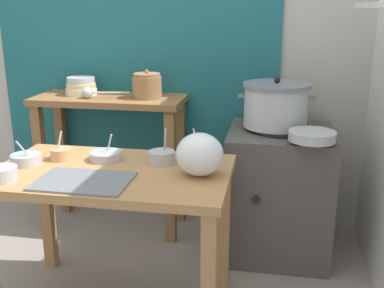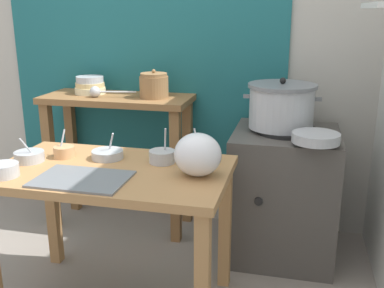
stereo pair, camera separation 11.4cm
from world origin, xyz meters
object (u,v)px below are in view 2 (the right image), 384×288
object	(u,v)px
clay_pot	(154,86)
stove_block	(283,193)
bowl_stack_enamel	(90,85)
ladle	(97,92)
prep_table	(112,190)
prep_bowl_1	(29,156)
prep_bowl_3	(201,155)
prep_bowl_0	(107,154)
prep_bowl_5	(162,156)
plastic_bag	(198,155)
prep_bowl_2	(64,151)
serving_tray	(82,179)
steamer_pot	(281,106)
prep_bowl_4	(4,170)
back_shelf_table	(118,129)
wide_pan	(316,138)

from	to	relation	value
clay_pot	stove_block	bearing A→B (deg)	-8.86
bowl_stack_enamel	ladle	world-z (taller)	bowl_stack_enamel
prep_table	ladle	bearing A→B (deg)	118.25
prep_bowl_1	prep_bowl_3	size ratio (longest dim) A/B	0.91
prep_bowl_0	prep_bowl_5	world-z (taller)	prep_bowl_5
ladle	plastic_bag	xyz separation A→B (m)	(0.82, -0.76, -0.12)
prep_bowl_3	prep_bowl_2	bearing A→B (deg)	-171.48
serving_tray	prep_bowl_0	distance (m)	0.31
steamer_pot	stove_block	bearing A→B (deg)	-26.62
serving_tray	prep_bowl_3	bearing A→B (deg)	39.84
serving_tray	prep_bowl_4	world-z (taller)	prep_bowl_4
clay_pot	bowl_stack_enamel	bearing A→B (deg)	175.01
prep_table	serving_tray	bearing A→B (deg)	-110.28
ladle	prep_bowl_2	xyz separation A→B (m)	(0.11, -0.66, -0.18)
steamer_pot	prep_bowl_0	distance (m)	1.02
prep_bowl_1	prep_bowl_2	xyz separation A→B (m)	(0.13, 0.10, 0.00)
prep_bowl_3	prep_bowl_4	xyz separation A→B (m)	(-0.81, -0.41, 0.00)
prep_bowl_2	stove_block	bearing A→B (deg)	29.20
stove_block	prep_bowl_3	bearing A→B (deg)	-128.17
stove_block	prep_bowl_3	xyz separation A→B (m)	(-0.39, -0.50, 0.36)
back_shelf_table	ladle	xyz separation A→B (m)	(-0.10, -0.07, 0.26)
prep_bowl_0	prep_bowl_1	xyz separation A→B (m)	(-0.35, -0.13, 0.00)
prep_bowl_4	prep_table	bearing A→B (deg)	26.47
back_shelf_table	stove_block	size ratio (longest dim) A/B	1.23
prep_table	prep_bowl_2	world-z (taller)	prep_bowl_2
ladle	prep_bowl_1	bearing A→B (deg)	-91.40
steamer_pot	prep_bowl_4	world-z (taller)	steamer_pot
bowl_stack_enamel	wide_pan	world-z (taller)	bowl_stack_enamel
prep_table	wide_pan	bearing A→B (deg)	26.12
stove_block	ladle	bearing A→B (deg)	177.23
bowl_stack_enamel	prep_bowl_5	size ratio (longest dim) A/B	1.13
prep_bowl_0	steamer_pot	bearing A→B (deg)	35.86
steamer_pot	prep_bowl_3	distance (m)	0.65
clay_pot	prep_bowl_0	xyz separation A→B (m)	(-0.02, -0.70, -0.23)
prep_table	steamer_pot	bearing A→B (deg)	44.41
plastic_bag	serving_tray	bearing A→B (deg)	-160.43
prep_table	plastic_bag	distance (m)	0.46
ladle	prep_bowl_0	world-z (taller)	ladle
bowl_stack_enamel	prep_bowl_2	bearing A→B (deg)	-74.46
stove_block	prep_bowl_2	distance (m)	1.29
serving_tray	prep_bowl_0	size ratio (longest dim) A/B	2.56
serving_tray	prep_bowl_5	world-z (taller)	prep_bowl_5
stove_block	prep_table	bearing A→B (deg)	-137.90
clay_pot	bowl_stack_enamel	xyz separation A→B (m)	(-0.45, 0.04, -0.02)
serving_tray	prep_bowl_1	xyz separation A→B (m)	(-0.37, 0.17, 0.02)
stove_block	wide_pan	bearing A→B (deg)	-58.72
prep_table	bowl_stack_enamel	distance (m)	1.07
wide_pan	prep_bowl_0	distance (m)	1.06
steamer_pot	serving_tray	world-z (taller)	steamer_pot
prep_table	prep_bowl_0	world-z (taller)	prep_bowl_0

